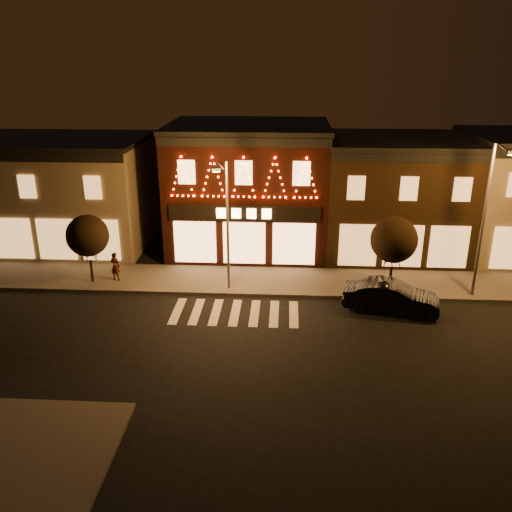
{
  "coord_description": "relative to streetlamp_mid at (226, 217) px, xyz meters",
  "views": [
    {
      "loc": [
        2.53,
        -20.65,
        12.52
      ],
      "look_at": [
        1.07,
        4.0,
        3.14
      ],
      "focal_mm": 37.74,
      "sensor_mm": 36.0,
      "label": 1
    }
  ],
  "objects": [
    {
      "name": "building_pulp",
      "position": [
        0.68,
        7.38,
        -0.16
      ],
      "size": [
        10.2,
        8.34,
        8.3
      ],
      "color": "black",
      "rests_on": "ground"
    },
    {
      "name": "streetlamp_mid",
      "position": [
        0.0,
        0.0,
        0.0
      ],
      "size": [
        0.68,
        1.62,
        7.11
      ],
      "rotation": [
        0.0,
        0.0,
        0.26
      ],
      "color": "#59595E",
      "rests_on": "sidewalk_far"
    },
    {
      "name": "pedestrian",
      "position": [
        -6.57,
        0.9,
        -3.33
      ],
      "size": [
        0.71,
        0.57,
        1.69
      ],
      "primitive_type": "imported",
      "rotation": [
        0.0,
        0.0,
        2.83
      ],
      "color": "gray",
      "rests_on": "sidewalk_far"
    },
    {
      "name": "tree_left",
      "position": [
        -7.88,
        0.61,
        -1.4
      ],
      "size": [
        2.37,
        2.37,
        3.96
      ],
      "rotation": [
        0.0,
        0.0,
        -0.04
      ],
      "color": "black",
      "rests_on": "sidewalk_far"
    },
    {
      "name": "ground",
      "position": [
        0.68,
        -6.59,
        -4.32
      ],
      "size": [
        120.0,
        120.0,
        0.0
      ],
      "primitive_type": "plane",
      "color": "black",
      "rests_on": "ground"
    },
    {
      "name": "building_left",
      "position": [
        -12.32,
        7.4,
        -0.66
      ],
      "size": [
        12.2,
        8.28,
        7.3
      ],
      "color": "#7B6B57",
      "rests_on": "ground"
    },
    {
      "name": "dark_sedan",
      "position": [
        8.63,
        -1.9,
        -3.53
      ],
      "size": [
        5.06,
        2.67,
        1.59
      ],
      "primitive_type": "imported",
      "rotation": [
        0.0,
        0.0,
        1.35
      ],
      "color": "black",
      "rests_on": "ground"
    },
    {
      "name": "sidewalk_far",
      "position": [
        2.68,
        1.41,
        -4.25
      ],
      "size": [
        44.0,
        4.0,
        0.15
      ],
      "primitive_type": "cube",
      "color": "#47423D",
      "rests_on": "ground"
    },
    {
      "name": "building_right_a",
      "position": [
        10.18,
        7.4,
        -0.56
      ],
      "size": [
        9.2,
        8.28,
        7.5
      ],
      "color": "#362413",
      "rests_on": "ground"
    },
    {
      "name": "tree_right",
      "position": [
        8.99,
        0.39,
        -1.23
      ],
      "size": [
        2.52,
        2.52,
        4.21
      ],
      "rotation": [
        0.0,
        0.0,
        -0.14
      ],
      "color": "black",
      "rests_on": "sidewalk_far"
    },
    {
      "name": "streetlamp_right",
      "position": [
        13.42,
        -0.21,
        0.63
      ],
      "size": [
        0.61,
        1.88,
        8.18
      ],
      "rotation": [
        0.0,
        0.0,
        -0.16
      ],
      "color": "#59595E",
      "rests_on": "sidewalk_far"
    }
  ]
}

